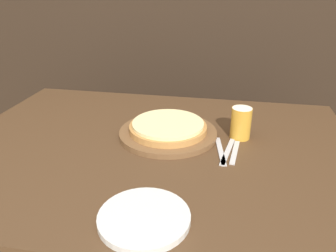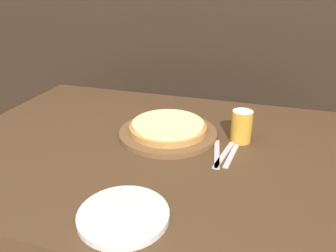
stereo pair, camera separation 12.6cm
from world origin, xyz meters
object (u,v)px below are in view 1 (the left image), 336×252
at_px(pizza_on_board, 168,130).
at_px(spoon, 235,152).
at_px(dinner_knife, 228,152).
at_px(fork, 220,151).
at_px(beer_glass, 241,122).
at_px(dinner_plate, 144,218).

distance_m(pizza_on_board, spoon, 0.28).
bearing_deg(spoon, dinner_knife, 180.00).
bearing_deg(pizza_on_board, spoon, -20.15).
relative_size(pizza_on_board, dinner_knife, 1.89).
height_order(pizza_on_board, fork, pizza_on_board).
xyz_separation_m(pizza_on_board, spoon, (0.26, -0.09, -0.02)).
relative_size(dinner_knife, spoon, 1.17).
bearing_deg(beer_glass, dinner_plate, -114.77).
bearing_deg(dinner_knife, pizza_on_board, 157.89).
bearing_deg(dinner_knife, dinner_plate, -116.65).
relative_size(fork, dinner_knife, 1.00).
distance_m(beer_glass, fork, 0.16).
bearing_deg(dinner_plate, beer_glass, 65.23).
height_order(dinner_plate, fork, dinner_plate).
relative_size(beer_glass, spoon, 0.71).
bearing_deg(dinner_plate, spoon, 60.56).
xyz_separation_m(dinner_plate, spoon, (0.23, 0.40, -0.01)).
height_order(pizza_on_board, spoon, pizza_on_board).
distance_m(dinner_plate, spoon, 0.46).
bearing_deg(fork, dinner_knife, 0.00).
xyz_separation_m(dinner_plate, fork, (0.18, 0.40, -0.01)).
xyz_separation_m(beer_glass, fork, (-0.07, -0.13, -0.06)).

